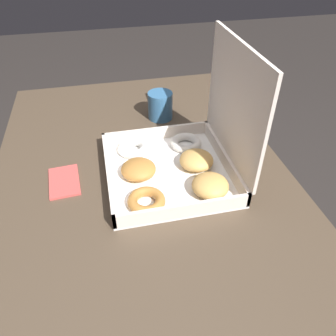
# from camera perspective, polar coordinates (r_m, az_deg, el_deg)

# --- Properties ---
(ground_plane) EXTENTS (8.00, 8.00, 0.00)m
(ground_plane) POSITION_cam_1_polar(r_m,az_deg,el_deg) (1.42, -2.46, -26.36)
(ground_plane) COLOR #2D2826
(dining_table) EXTENTS (1.25, 0.75, 0.75)m
(dining_table) POSITION_cam_1_polar(r_m,az_deg,el_deg) (0.88, -3.60, -8.57)
(dining_table) COLOR #4C3D2D
(dining_table) RESTS_ON ground_plane
(donut_box) EXTENTS (0.32, 0.32, 0.32)m
(donut_box) POSITION_cam_1_polar(r_m,az_deg,el_deg) (0.81, 2.84, 2.27)
(donut_box) COLOR white
(donut_box) RESTS_ON dining_table
(coffee_mug) EXTENTS (0.08, 0.08, 0.09)m
(coffee_mug) POSITION_cam_1_polar(r_m,az_deg,el_deg) (1.06, -1.36, 10.90)
(coffee_mug) COLOR teal
(coffee_mug) RESTS_ON dining_table
(paper_napkin) EXTENTS (0.12, 0.08, 0.01)m
(paper_napkin) POSITION_cam_1_polar(r_m,az_deg,el_deg) (0.86, -17.62, -2.23)
(paper_napkin) COLOR #CC4C47
(paper_napkin) RESTS_ON dining_table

